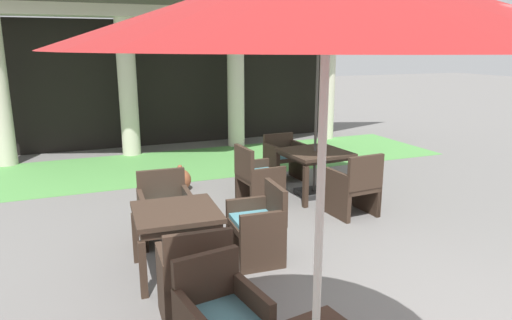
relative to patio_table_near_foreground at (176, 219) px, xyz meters
name	(u,v)px	position (x,y,z in m)	size (l,w,h in m)	color
background_pavilion	(180,1)	(1.53, 6.00, 2.71)	(8.66, 3.05, 4.24)	beige
lawn_strip	(202,162)	(1.53, 4.59, -0.61)	(10.46, 2.63, 0.01)	#519347
patio_table_near_foreground	(176,219)	(0.00, 0.00, 0.00)	(0.91, 0.91, 0.71)	#38281E
patio_chair_near_foreground_north	(165,210)	(0.05, 0.91, -0.21)	(0.65, 0.59, 0.86)	#38281E
patio_chair_near_foreground_south	(195,276)	(-0.05, -0.91, -0.20)	(0.62, 0.55, 0.90)	#38281E
patio_chair_near_foreground_east	(258,225)	(0.91, -0.05, -0.19)	(0.56, 0.61, 0.88)	#38281E
patio_table_mid_left	(315,157)	(2.65, 1.80, 0.03)	(1.02, 1.02, 0.74)	#38281E
patio_umbrella_mid_left	(319,37)	(2.65, 1.80, 1.88)	(2.45, 2.45, 2.78)	#2D2D2D
patio_chair_mid_left_west	(257,178)	(1.62, 1.72, -0.19)	(0.62, 0.64, 0.92)	#38281E
patio_chair_mid_left_south	(354,187)	(2.72, 0.78, -0.19)	(0.63, 0.63, 0.93)	#38281E
patio_chair_mid_left_north	(283,157)	(2.57, 2.81, -0.20)	(0.65, 0.55, 0.82)	#38281E
patio_umbrella_mid_right	(327,9)	(0.11, -2.75, 1.92)	(2.30, 2.30, 2.81)	#2D2D2D
terracotta_urn	(180,180)	(0.70, 2.89, -0.43)	(0.36, 0.36, 0.44)	brown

